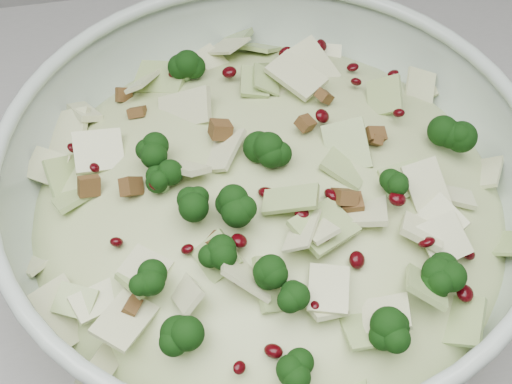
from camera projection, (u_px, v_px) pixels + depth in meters
counter at (285, 373)px, 0.98m from camera, size 3.60×0.60×0.90m
mixing_bowl at (268, 214)px, 0.50m from camera, size 0.44×0.44×0.14m
salad at (269, 194)px, 0.48m from camera, size 0.36×0.36×0.14m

